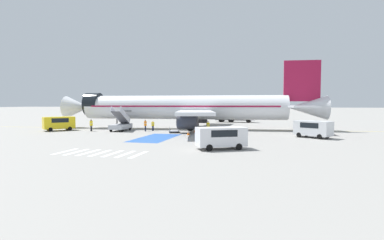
{
  "coord_description": "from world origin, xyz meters",
  "views": [
    {
      "loc": [
        15.42,
        -48.62,
        4.37
      ],
      "look_at": [
        3.77,
        -0.75,
        1.65
      ],
      "focal_mm": 28.0,
      "sensor_mm": 36.0,
      "label": 1
    }
  ],
  "objects_px": {
    "boarding_stairs_forward": "(121,125)",
    "traffic_cone_1": "(188,133)",
    "baggage_cart": "(174,131)",
    "ground_crew_0": "(153,125)",
    "service_van_1": "(59,122)",
    "service_van_0": "(313,128)",
    "ground_crew_3": "(91,124)",
    "fuel_tanker": "(235,115)",
    "ground_crew_2": "(145,125)",
    "traffic_cone_0": "(195,130)",
    "service_van_2": "(221,136)",
    "ground_crew_1": "(208,126)",
    "airliner": "(187,108)"
  },
  "relations": [
    {
      "from": "baggage_cart",
      "to": "traffic_cone_0",
      "type": "height_order",
      "value": "baggage_cart"
    },
    {
      "from": "ground_crew_0",
      "to": "baggage_cart",
      "type": "bearing_deg",
      "value": -78.16
    },
    {
      "from": "airliner",
      "to": "ground_crew_1",
      "type": "relative_size",
      "value": 25.07
    },
    {
      "from": "ground_crew_3",
      "to": "fuel_tanker",
      "type": "bearing_deg",
      "value": -9.47
    },
    {
      "from": "ground_crew_1",
      "to": "service_van_0",
      "type": "bearing_deg",
      "value": -45.69
    },
    {
      "from": "boarding_stairs_forward",
      "to": "ground_crew_1",
      "type": "height_order",
      "value": "boarding_stairs_forward"
    },
    {
      "from": "service_van_2",
      "to": "ground_crew_2",
      "type": "relative_size",
      "value": 2.8
    },
    {
      "from": "service_van_0",
      "to": "service_van_1",
      "type": "height_order",
      "value": "service_van_1"
    },
    {
      "from": "ground_crew_1",
      "to": "ground_crew_3",
      "type": "distance_m",
      "value": 18.45
    },
    {
      "from": "service_van_1",
      "to": "ground_crew_3",
      "type": "relative_size",
      "value": 2.58
    },
    {
      "from": "service_van_2",
      "to": "baggage_cart",
      "type": "xyz_separation_m",
      "value": [
        -9.2,
        14.76,
        -1.0
      ]
    },
    {
      "from": "traffic_cone_1",
      "to": "fuel_tanker",
      "type": "bearing_deg",
      "value": 83.26
    },
    {
      "from": "service_van_1",
      "to": "traffic_cone_1",
      "type": "distance_m",
      "value": 22.07
    },
    {
      "from": "airliner",
      "to": "traffic_cone_0",
      "type": "relative_size",
      "value": 71.28
    },
    {
      "from": "service_van_1",
      "to": "ground_crew_2",
      "type": "relative_size",
      "value": 2.66
    },
    {
      "from": "service_van_0",
      "to": "ground_crew_2",
      "type": "bearing_deg",
      "value": 118.19
    },
    {
      "from": "fuel_tanker",
      "to": "traffic_cone_0",
      "type": "height_order",
      "value": "fuel_tanker"
    },
    {
      "from": "ground_crew_2",
      "to": "ground_crew_3",
      "type": "distance_m",
      "value": 8.52
    },
    {
      "from": "fuel_tanker",
      "to": "traffic_cone_0",
      "type": "relative_size",
      "value": 14.49
    },
    {
      "from": "traffic_cone_0",
      "to": "traffic_cone_1",
      "type": "xyz_separation_m",
      "value": [
        -0.12,
        -3.78,
        -0.05
      ]
    },
    {
      "from": "ground_crew_2",
      "to": "baggage_cart",
      "type": "bearing_deg",
      "value": 27.22
    },
    {
      "from": "airliner",
      "to": "service_van_0",
      "type": "xyz_separation_m",
      "value": [
        18.87,
        -8.74,
        -2.4
      ]
    },
    {
      "from": "airliner",
      "to": "service_van_0",
      "type": "distance_m",
      "value": 20.93
    },
    {
      "from": "ground_crew_1",
      "to": "ground_crew_3",
      "type": "height_order",
      "value": "ground_crew_3"
    },
    {
      "from": "service_van_1",
      "to": "service_van_2",
      "type": "relative_size",
      "value": 0.95
    },
    {
      "from": "service_van_1",
      "to": "ground_crew_2",
      "type": "xyz_separation_m",
      "value": [
        14.08,
        2.08,
        -0.28
      ]
    },
    {
      "from": "service_van_0",
      "to": "service_van_1",
      "type": "distance_m",
      "value": 38.34
    },
    {
      "from": "boarding_stairs_forward",
      "to": "traffic_cone_1",
      "type": "bearing_deg",
      "value": -21.6
    },
    {
      "from": "service_van_2",
      "to": "traffic_cone_1",
      "type": "relative_size",
      "value": 9.45
    },
    {
      "from": "fuel_tanker",
      "to": "baggage_cart",
      "type": "relative_size",
      "value": 3.14
    },
    {
      "from": "airliner",
      "to": "ground_crew_1",
      "type": "bearing_deg",
      "value": -146.38
    },
    {
      "from": "boarding_stairs_forward",
      "to": "traffic_cone_0",
      "type": "height_order",
      "value": "boarding_stairs_forward"
    },
    {
      "from": "boarding_stairs_forward",
      "to": "service_van_0",
      "type": "relative_size",
      "value": 1.12
    },
    {
      "from": "service_van_2",
      "to": "ground_crew_1",
      "type": "relative_size",
      "value": 2.83
    },
    {
      "from": "service_van_0",
      "to": "traffic_cone_0",
      "type": "distance_m",
      "value": 16.6
    },
    {
      "from": "service_van_2",
      "to": "traffic_cone_1",
      "type": "distance_m",
      "value": 13.52
    },
    {
      "from": "service_van_2",
      "to": "ground_crew_0",
      "type": "relative_size",
      "value": 3.16
    },
    {
      "from": "service_van_1",
      "to": "service_van_2",
      "type": "bearing_deg",
      "value": 15.37
    },
    {
      "from": "airliner",
      "to": "service_van_1",
      "type": "distance_m",
      "value": 21.0
    },
    {
      "from": "ground_crew_2",
      "to": "fuel_tanker",
      "type": "bearing_deg",
      "value": 102.31
    },
    {
      "from": "fuel_tanker",
      "to": "baggage_cart",
      "type": "height_order",
      "value": "fuel_tanker"
    },
    {
      "from": "boarding_stairs_forward",
      "to": "service_van_2",
      "type": "height_order",
      "value": "boarding_stairs_forward"
    },
    {
      "from": "baggage_cart",
      "to": "ground_crew_0",
      "type": "height_order",
      "value": "ground_crew_0"
    },
    {
      "from": "ground_crew_1",
      "to": "traffic_cone_1",
      "type": "height_order",
      "value": "ground_crew_1"
    },
    {
      "from": "fuel_tanker",
      "to": "ground_crew_2",
      "type": "xyz_separation_m",
      "value": [
        -11.46,
        -26.39,
        -0.56
      ]
    },
    {
      "from": "airliner",
      "to": "ground_crew_2",
      "type": "relative_size",
      "value": 24.78
    },
    {
      "from": "service_van_0",
      "to": "ground_crew_0",
      "type": "distance_m",
      "value": 23.87
    },
    {
      "from": "boarding_stairs_forward",
      "to": "baggage_cart",
      "type": "bearing_deg",
      "value": -9.97
    },
    {
      "from": "fuel_tanker",
      "to": "ground_crew_0",
      "type": "relative_size",
      "value": 5.7
    },
    {
      "from": "boarding_stairs_forward",
      "to": "service_van_1",
      "type": "height_order",
      "value": "boarding_stairs_forward"
    }
  ]
}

